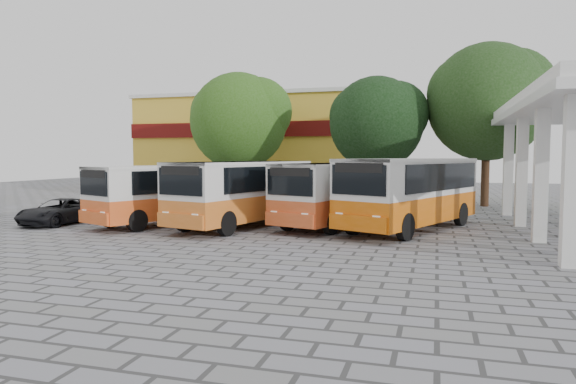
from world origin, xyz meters
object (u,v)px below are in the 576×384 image
(bus_far_right, at_px, (411,189))
(parked_car, at_px, (60,211))
(bus_far_left, at_px, (169,190))
(bus_centre_right, at_px, (339,190))
(bus_centre_left, at_px, (243,189))

(bus_far_right, height_order, parked_car, bus_far_right)
(bus_far_left, distance_m, bus_far_right, 10.60)
(bus_centre_right, distance_m, bus_far_right, 3.12)
(bus_centre_left, xyz_separation_m, bus_far_right, (7.02, 0.93, 0.08))
(parked_car, bearing_deg, bus_centre_left, 13.65)
(parked_car, bearing_deg, bus_far_left, 19.43)
(bus_centre_right, relative_size, bus_far_right, 0.93)
(bus_centre_left, xyz_separation_m, bus_centre_right, (3.93, 1.39, -0.04))
(bus_far_left, bearing_deg, bus_far_right, 29.06)
(bus_centre_left, distance_m, parked_car, 8.44)
(bus_far_left, xyz_separation_m, bus_centre_left, (3.52, 0.15, 0.11))
(bus_far_left, height_order, bus_centre_right, bus_centre_right)
(bus_far_left, relative_size, parked_car, 1.92)
(bus_centre_left, height_order, bus_centre_right, bus_centre_left)
(bus_centre_right, height_order, parked_car, bus_centre_right)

